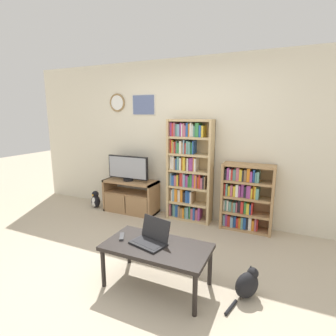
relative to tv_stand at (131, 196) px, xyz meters
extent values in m
plane|color=#BCAD93|center=(0.99, -1.57, -0.29)|extent=(18.00, 18.00, 0.00)
cube|color=beige|center=(0.99, 0.27, 1.01)|extent=(6.30, 0.06, 2.60)
torus|color=olive|center=(-0.37, 0.23, 1.64)|extent=(0.32, 0.03, 0.32)
cylinder|color=white|center=(-0.37, 0.23, 1.64)|extent=(0.26, 0.02, 0.26)
cube|color=silver|center=(0.17, 0.24, 1.59)|extent=(0.45, 0.01, 0.35)
cube|color=slate|center=(0.17, 0.23, 1.59)|extent=(0.41, 0.02, 0.32)
cube|color=#9E754C|center=(-0.46, 0.02, 0.00)|extent=(0.04, 0.41, 0.58)
cube|color=#9E754C|center=(0.46, 0.02, 0.00)|extent=(0.04, 0.41, 0.58)
cube|color=#9E754C|center=(0.00, 0.02, 0.27)|extent=(0.96, 0.41, 0.04)
cube|color=#9E754C|center=(0.00, 0.02, -0.27)|extent=(0.96, 0.41, 0.04)
cube|color=#9E754C|center=(0.00, 0.02, 0.06)|extent=(0.89, 0.37, 0.04)
cube|color=#9E754C|center=(-0.22, -0.18, -0.10)|extent=(0.43, 0.02, 0.31)
cube|color=#9E754C|center=(0.22, -0.18, -0.10)|extent=(0.43, 0.02, 0.31)
cylinder|color=black|center=(-0.03, -0.01, 0.31)|extent=(0.18, 0.18, 0.04)
cube|color=black|center=(-0.03, -0.01, 0.53)|extent=(0.78, 0.05, 0.40)
cube|color=#9399A3|center=(-0.03, -0.04, 0.53)|extent=(0.74, 0.01, 0.36)
cube|color=tan|center=(0.73, 0.10, 0.54)|extent=(0.04, 0.25, 1.65)
cube|color=tan|center=(1.42, 0.10, 0.54)|extent=(0.04, 0.25, 1.65)
cube|color=tan|center=(1.08, 0.21, 0.54)|extent=(0.73, 0.02, 1.65)
cube|color=tan|center=(1.08, 0.10, -0.27)|extent=(0.66, 0.22, 0.04)
cube|color=tan|center=(1.08, 0.10, 0.00)|extent=(0.66, 0.22, 0.04)
cube|color=tan|center=(1.08, 0.10, 0.27)|extent=(0.66, 0.22, 0.04)
cube|color=tan|center=(1.08, 0.10, 0.54)|extent=(0.66, 0.22, 0.04)
cube|color=tan|center=(1.08, 0.10, 0.80)|extent=(0.66, 0.22, 0.04)
cube|color=tan|center=(1.08, 0.10, 1.07)|extent=(0.66, 0.22, 0.04)
cube|color=tan|center=(1.08, 0.10, 1.34)|extent=(0.66, 0.22, 0.04)
cube|color=#B75B70|center=(0.76, 0.10, -0.15)|extent=(0.02, 0.19, 0.20)
cube|color=#232328|center=(0.79, 0.11, -0.15)|extent=(0.02, 0.16, 0.21)
cube|color=#5B9389|center=(0.81, 0.11, -0.15)|extent=(0.02, 0.16, 0.22)
cube|color=#5B9389|center=(0.84, 0.11, -0.16)|extent=(0.02, 0.17, 0.19)
cube|color=#2856A8|center=(0.87, 0.11, -0.15)|extent=(0.03, 0.17, 0.21)
cube|color=#2856A8|center=(0.90, 0.11, -0.15)|extent=(0.02, 0.17, 0.21)
cube|color=#93704C|center=(0.93, 0.10, -0.16)|extent=(0.03, 0.19, 0.19)
cube|color=#93704C|center=(0.97, 0.10, -0.17)|extent=(0.04, 0.19, 0.17)
cube|color=orange|center=(1.00, 0.10, -0.17)|extent=(0.03, 0.20, 0.17)
cube|color=#5B9389|center=(1.04, 0.10, -0.16)|extent=(0.04, 0.18, 0.19)
cube|color=#759EB7|center=(1.08, 0.10, -0.16)|extent=(0.02, 0.19, 0.20)
cube|color=#388947|center=(1.11, 0.11, -0.15)|extent=(0.03, 0.17, 0.22)
cube|color=#B75B70|center=(1.15, 0.11, -0.17)|extent=(0.04, 0.17, 0.18)
cube|color=#2856A8|center=(1.19, 0.10, -0.15)|extent=(0.03, 0.19, 0.21)
cube|color=#B75B70|center=(1.23, 0.11, -0.17)|extent=(0.04, 0.17, 0.17)
cube|color=#9E4293|center=(1.27, 0.11, -0.15)|extent=(0.03, 0.17, 0.21)
cube|color=#93704C|center=(0.77, 0.11, 0.12)|extent=(0.02, 0.17, 0.20)
cube|color=white|center=(0.79, 0.11, 0.11)|extent=(0.02, 0.18, 0.19)
cube|color=#759EB7|center=(0.82, 0.11, 0.12)|extent=(0.04, 0.18, 0.21)
cube|color=orange|center=(0.87, 0.10, 0.13)|extent=(0.04, 0.20, 0.22)
cube|color=white|center=(0.91, 0.11, 0.12)|extent=(0.04, 0.17, 0.20)
cube|color=orange|center=(0.96, 0.11, 0.13)|extent=(0.04, 0.17, 0.22)
cube|color=#232328|center=(1.01, 0.11, 0.10)|extent=(0.04, 0.16, 0.17)
cube|color=#2856A8|center=(1.05, 0.11, 0.12)|extent=(0.04, 0.16, 0.20)
cube|color=#2856A8|center=(1.09, 0.11, 0.11)|extent=(0.04, 0.16, 0.18)
cube|color=white|center=(1.12, 0.10, 0.11)|extent=(0.02, 0.19, 0.20)
cube|color=#93704C|center=(1.15, 0.10, 0.11)|extent=(0.02, 0.20, 0.18)
cube|color=#759EB7|center=(0.77, 0.11, 0.38)|extent=(0.03, 0.17, 0.20)
cube|color=#2856A8|center=(0.81, 0.10, 0.37)|extent=(0.04, 0.19, 0.16)
cube|color=#B75B70|center=(0.85, 0.10, 0.37)|extent=(0.04, 0.18, 0.17)
cube|color=gold|center=(0.89, 0.11, 0.37)|extent=(0.03, 0.18, 0.18)
cube|color=#232328|center=(0.92, 0.11, 0.38)|extent=(0.02, 0.16, 0.18)
cube|color=red|center=(0.95, 0.11, 0.39)|extent=(0.04, 0.17, 0.22)
cube|color=#B75B70|center=(0.98, 0.11, 0.40)|extent=(0.02, 0.18, 0.22)
cube|color=#759EB7|center=(1.01, 0.10, 0.39)|extent=(0.03, 0.20, 0.21)
cube|color=#9E4293|center=(1.05, 0.11, 0.38)|extent=(0.04, 0.18, 0.19)
cube|color=#388947|center=(1.08, 0.11, 0.37)|extent=(0.02, 0.17, 0.17)
cube|color=#388947|center=(1.11, 0.11, 0.39)|extent=(0.04, 0.16, 0.20)
cube|color=#9E4293|center=(1.16, 0.11, 0.39)|extent=(0.04, 0.16, 0.22)
cube|color=orange|center=(1.19, 0.11, 0.39)|extent=(0.03, 0.18, 0.21)
cube|color=#B75B70|center=(1.21, 0.10, 0.39)|extent=(0.02, 0.19, 0.21)
cube|color=orange|center=(1.24, 0.11, 0.37)|extent=(0.03, 0.15, 0.18)
cube|color=red|center=(1.26, 0.10, 0.40)|extent=(0.03, 0.18, 0.22)
cube|color=#B75B70|center=(1.30, 0.10, 0.37)|extent=(0.03, 0.18, 0.17)
cube|color=#232328|center=(1.33, 0.10, 0.39)|extent=(0.02, 0.19, 0.21)
cube|color=#93704C|center=(1.35, 0.10, 0.39)|extent=(0.02, 0.20, 0.20)
cube|color=white|center=(0.77, 0.11, 0.66)|extent=(0.04, 0.17, 0.22)
cube|color=white|center=(0.82, 0.10, 0.66)|extent=(0.03, 0.18, 0.22)
cube|color=#93704C|center=(0.85, 0.10, 0.65)|extent=(0.02, 0.20, 0.19)
cube|color=#2856A8|center=(0.87, 0.10, 0.64)|extent=(0.02, 0.19, 0.18)
cube|color=#5B9389|center=(0.90, 0.10, 0.66)|extent=(0.03, 0.20, 0.22)
cube|color=white|center=(0.94, 0.10, 0.65)|extent=(0.03, 0.19, 0.20)
cube|color=orange|center=(0.97, 0.11, 0.66)|extent=(0.03, 0.15, 0.21)
cube|color=gold|center=(1.00, 0.10, 0.66)|extent=(0.04, 0.19, 0.21)
cube|color=#93704C|center=(1.04, 0.11, 0.65)|extent=(0.02, 0.17, 0.20)
cube|color=white|center=(1.06, 0.10, 0.65)|extent=(0.02, 0.19, 0.20)
cube|color=#9E4293|center=(1.10, 0.11, 0.66)|extent=(0.04, 0.16, 0.20)
cube|color=#9E4293|center=(1.14, 0.11, 0.66)|extent=(0.02, 0.17, 0.22)
cube|color=orange|center=(1.16, 0.11, 0.66)|extent=(0.02, 0.16, 0.21)
cube|color=white|center=(1.18, 0.11, 0.65)|extent=(0.03, 0.18, 0.20)
cube|color=red|center=(0.77, 0.11, 0.93)|extent=(0.03, 0.16, 0.21)
cube|color=gold|center=(0.80, 0.11, 0.92)|extent=(0.02, 0.18, 0.20)
cube|color=#93704C|center=(0.82, 0.10, 0.91)|extent=(0.03, 0.20, 0.18)
cube|color=red|center=(0.85, 0.10, 0.91)|extent=(0.02, 0.19, 0.18)
cube|color=#5B9389|center=(0.87, 0.11, 0.92)|extent=(0.02, 0.16, 0.19)
cube|color=#388947|center=(0.89, 0.11, 0.91)|extent=(0.03, 0.17, 0.17)
cube|color=white|center=(0.93, 0.11, 0.92)|extent=(0.04, 0.17, 0.20)
cube|color=#93704C|center=(0.97, 0.11, 0.91)|extent=(0.03, 0.17, 0.18)
cube|color=#759EB7|center=(1.00, 0.10, 0.93)|extent=(0.02, 0.19, 0.22)
cube|color=red|center=(1.02, 0.11, 0.91)|extent=(0.02, 0.18, 0.17)
cube|color=#5B9389|center=(1.05, 0.10, 0.92)|extent=(0.03, 0.20, 0.20)
cube|color=#5B9389|center=(1.09, 0.10, 0.92)|extent=(0.03, 0.20, 0.19)
cube|color=#388947|center=(1.12, 0.11, 0.91)|extent=(0.02, 0.16, 0.18)
cube|color=#2856A8|center=(1.14, 0.11, 0.93)|extent=(0.02, 0.17, 0.21)
cube|color=#9E4293|center=(0.77, 0.11, 1.20)|extent=(0.04, 0.16, 0.21)
cube|color=red|center=(0.81, 0.10, 1.19)|extent=(0.03, 0.20, 0.20)
cube|color=#B75B70|center=(0.84, 0.10, 1.20)|extent=(0.02, 0.19, 0.22)
cube|color=#5B9389|center=(0.86, 0.11, 1.19)|extent=(0.03, 0.17, 0.19)
cube|color=#759EB7|center=(0.90, 0.11, 1.19)|extent=(0.04, 0.17, 0.19)
cube|color=#9E4293|center=(0.94, 0.11, 1.20)|extent=(0.03, 0.17, 0.21)
cube|color=white|center=(0.96, 0.10, 1.19)|extent=(0.02, 0.19, 0.19)
cube|color=#B75B70|center=(0.99, 0.10, 1.19)|extent=(0.03, 0.19, 0.20)
cube|color=#B75B70|center=(1.01, 0.10, 1.18)|extent=(0.02, 0.18, 0.17)
cube|color=#2856A8|center=(1.04, 0.11, 1.20)|extent=(0.03, 0.18, 0.21)
cube|color=orange|center=(1.07, 0.11, 1.19)|extent=(0.02, 0.17, 0.20)
cube|color=white|center=(1.10, 0.11, 1.20)|extent=(0.02, 0.17, 0.22)
cube|color=white|center=(1.13, 0.11, 1.19)|extent=(0.02, 0.16, 0.19)
cube|color=#5B9389|center=(1.15, 0.11, 1.18)|extent=(0.03, 0.16, 0.17)
cube|color=#388947|center=(1.18, 0.11, 1.20)|extent=(0.02, 0.16, 0.21)
cube|color=#388947|center=(1.21, 0.10, 1.20)|extent=(0.04, 0.20, 0.21)
cube|color=#2856A8|center=(1.26, 0.10, 1.18)|extent=(0.03, 0.19, 0.18)
cube|color=gold|center=(1.29, 0.10, 1.18)|extent=(0.03, 0.19, 0.17)
cube|color=tan|center=(1.64, 0.08, 0.22)|extent=(0.04, 0.29, 1.01)
cube|color=tan|center=(2.35, 0.08, 0.22)|extent=(0.04, 0.29, 1.01)
cube|color=tan|center=(1.99, 0.21, 0.22)|extent=(0.74, 0.02, 1.01)
cube|color=tan|center=(1.99, 0.08, -0.27)|extent=(0.67, 0.25, 0.04)
cube|color=tan|center=(1.99, 0.08, -0.03)|extent=(0.67, 0.25, 0.04)
cube|color=tan|center=(1.99, 0.08, 0.22)|extent=(0.67, 0.25, 0.04)
cube|color=tan|center=(1.99, 0.08, 0.46)|extent=(0.67, 0.25, 0.04)
cube|color=tan|center=(1.99, 0.08, 0.71)|extent=(0.67, 0.25, 0.04)
cube|color=#759EB7|center=(1.68, 0.09, -0.17)|extent=(0.03, 0.19, 0.17)
cube|color=#9E4293|center=(1.71, 0.09, -0.16)|extent=(0.03, 0.19, 0.19)
cube|color=red|center=(1.75, 0.09, -0.17)|extent=(0.04, 0.20, 0.17)
cube|color=#759EB7|center=(1.80, 0.09, -0.17)|extent=(0.04, 0.23, 0.16)
cube|color=#2856A8|center=(1.84, 0.10, -0.17)|extent=(0.03, 0.19, 0.17)
cube|color=red|center=(1.88, 0.09, -0.18)|extent=(0.03, 0.21, 0.15)
cube|color=orange|center=(1.92, 0.09, -0.17)|extent=(0.03, 0.20, 0.16)
cube|color=#5B9389|center=(1.95, 0.09, -0.16)|extent=(0.03, 0.23, 0.18)
cube|color=#2856A8|center=(1.99, 0.09, -0.16)|extent=(0.04, 0.20, 0.18)
cube|color=#232328|center=(2.02, 0.09, -0.16)|extent=(0.03, 0.19, 0.18)
cube|color=white|center=(2.07, 0.09, -0.16)|extent=(0.04, 0.21, 0.19)
cube|color=orange|center=(2.11, 0.09, -0.18)|extent=(0.04, 0.20, 0.15)
cube|color=#B75B70|center=(2.14, 0.09, -0.16)|extent=(0.02, 0.21, 0.20)
cube|color=red|center=(2.17, 0.09, -0.17)|extent=(0.02, 0.19, 0.17)
cube|color=white|center=(1.67, 0.09, 0.07)|extent=(0.02, 0.19, 0.16)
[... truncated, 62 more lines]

